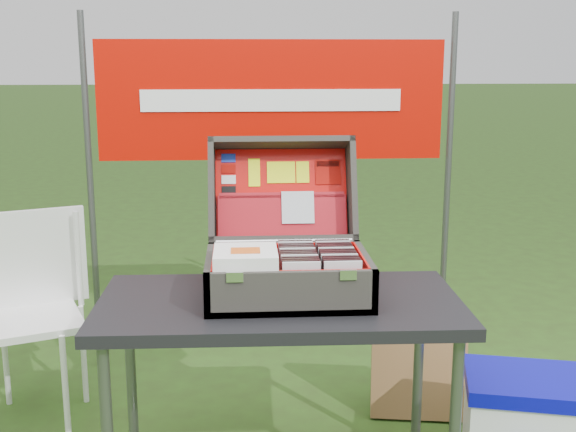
{
  "coord_description": "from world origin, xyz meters",
  "views": [
    {
      "loc": [
        -0.14,
        -2.28,
        1.49
      ],
      "look_at": [
        0.01,
        0.1,
        0.97
      ],
      "focal_mm": 45.0,
      "sensor_mm": 36.0,
      "label": 1
    }
  ],
  "objects": [
    {
      "name": "table_leg_bl",
      "position": [
        -0.55,
        0.16,
        0.35
      ],
      "size": [
        0.04,
        0.04,
        0.69
      ],
      "primitive_type": "cylinder",
      "color": "#59595B",
      "rests_on": "ground"
    },
    {
      "name": "banner_post_left",
      "position": [
        -0.85,
        1.1,
        0.85
      ],
      "size": [
        0.03,
        0.03,
        1.7
      ],
      "primitive_type": "cylinder",
      "color": "#59595B",
      "rests_on": "ground"
    },
    {
      "name": "suitcase_lid_rim_near",
      "position": [
        0.0,
        0.21,
        0.86
      ],
      "size": [
        0.52,
        0.14,
        0.07
      ],
      "primitive_type": "cube",
      "rotation": [
        -1.91,
        0.0,
        0.0
      ],
      "color": "#48453D",
      "rests_on": "suitcase_lid_back"
    },
    {
      "name": "cd_left_6",
      "position": [
        0.03,
        -0.07,
        0.82
      ],
      "size": [
        0.12,
        0.01,
        0.13
      ],
      "primitive_type": "cube",
      "color": "black",
      "rests_on": "suitcase_liner_floor"
    },
    {
      "name": "suitcase",
      "position": [
        0.0,
        0.01,
        0.96
      ],
      "size": [
        0.52,
        0.53,
        0.47
      ],
      "primitive_type": null,
      "color": "#48453D",
      "rests_on": "table"
    },
    {
      "name": "cd_left_2",
      "position": [
        0.03,
        -0.15,
        0.82
      ],
      "size": [
        0.12,
        0.01,
        0.13
      ],
      "primitive_type": "cube",
      "color": "black",
      "rests_on": "suitcase_liner_floor"
    },
    {
      "name": "cd_right_12",
      "position": [
        0.16,
        0.06,
        0.82
      ],
      "size": [
        0.12,
        0.01,
        0.13
      ],
      "primitive_type": "cube",
      "color": "silver",
      "rests_on": "suitcase_liner_floor"
    },
    {
      "name": "lid_sticker_band",
      "position": [
        0.18,
        0.33,
        1.08
      ],
      "size": [
        0.09,
        0.03,
        0.09
      ],
      "primitive_type": "cube",
      "rotation": [
        -1.91,
        0.0,
        0.0
      ],
      "color": "#9E0600",
      "rests_on": "suitcase_lid_liner"
    },
    {
      "name": "suitcase_base_bottom",
      "position": [
        0.0,
        -0.05,
        0.74
      ],
      "size": [
        0.52,
        0.37,
        0.02
      ],
      "primitive_type": "cube",
      "color": "#48453D",
      "rests_on": "table_top"
    },
    {
      "name": "suitcase_lid_rim_left",
      "position": [
        -0.25,
        0.27,
        1.02
      ],
      "size": [
        0.02,
        0.26,
        0.4
      ],
      "primitive_type": "cube",
      "rotation": [
        -1.91,
        0.0,
        0.0
      ],
      "color": "#48453D",
      "rests_on": "suitcase_lid_back"
    },
    {
      "name": "suitcase_base_wall_back",
      "position": [
        0.0,
        0.13,
        0.8
      ],
      "size": [
        0.52,
        0.02,
        0.14
      ],
      "primitive_type": "cube",
      "color": "#48453D",
      "rests_on": "table_top"
    },
    {
      "name": "suitcase_base_wall_front",
      "position": [
        0.0,
        -0.23,
        0.8
      ],
      "size": [
        0.52,
        0.02,
        0.14
      ],
      "primitive_type": "cube",
      "color": "#48453D",
      "rests_on": "table_top"
    },
    {
      "name": "cooler",
      "position": [
        0.87,
        0.03,
        0.19
      ],
      "size": [
        0.51,
        0.43,
        0.39
      ],
      "primitive_type": null,
      "rotation": [
        0.0,
        0.0,
        -0.24
      ],
      "color": "white",
      "rests_on": "ground"
    },
    {
      "name": "suitcase_liner_wall_left",
      "position": [
        -0.24,
        -0.05,
        0.81
      ],
      "size": [
        0.01,
        0.33,
        0.12
      ],
      "primitive_type": "cube",
      "color": "red",
      "rests_on": "suitcase_base_bottom"
    },
    {
      "name": "suitcase_base_wall_right",
      "position": [
        0.25,
        -0.05,
        0.8
      ],
      "size": [
        0.02,
        0.37,
        0.14
      ],
      "primitive_type": "cube",
      "color": "#48453D",
      "rests_on": "table_top"
    },
    {
      "name": "songbook_6",
      "position": [
        -0.13,
        -0.12,
        0.9
      ],
      "size": [
        0.2,
        0.2,
        0.0
      ],
      "primitive_type": "cube",
      "color": "white",
      "rests_on": "suitcase_base_wall_front"
    },
    {
      "name": "songbook_3",
      "position": [
        -0.13,
        -0.12,
        0.89
      ],
      "size": [
        0.2,
        0.2,
        0.0
      ],
      "primitive_type": "cube",
      "color": "white",
      "rests_on": "suitcase_base_wall_front"
    },
    {
      "name": "cd_left_9",
      "position": [
        0.03,
        -0.01,
        0.82
      ],
      "size": [
        0.12,
        0.01,
        0.13
      ],
      "primitive_type": "cube",
      "color": "black",
      "rests_on": "suitcase_liner_floor"
    },
    {
      "name": "cd_right_9",
      "position": [
        0.16,
        -0.01,
        0.82
      ],
      "size": [
        0.12,
        0.01,
        0.13
      ],
      "primitive_type": "cube",
      "color": "black",
      "rests_on": "suitcase_liner_floor"
    },
    {
      "name": "suitcase_hinge",
      "position": [
        0.0,
        0.14,
        0.87
      ],
      "size": [
        0.47,
        0.02,
        0.02
      ],
      "primitive_type": "cylinder",
      "rotation": [
        0.0,
        1.57,
        0.0
      ],
      "color": "silver",
      "rests_on": "suitcase_base_wall_back"
    },
    {
      "name": "banner",
      "position": [
        0.0,
        1.09,
        1.3
      ],
      "size": [
        1.6,
        0.02,
        0.55
      ],
      "primitive_type": "cube",
      "color": "#AD0900",
      "rests_on": "banner_post_left"
    },
    {
      "name": "cd_right_7",
      "position": [
        0.16,
        -0.05,
        0.82
      ],
      "size": [
        0.12,
        0.01,
        0.13
      ],
      "primitive_type": "cube",
      "color": "black",
      "rests_on": "suitcase_liner_floor"
    },
    {
      "name": "suitcase_base_wall_left",
      "position": [
        -0.25,
        -0.05,
        0.8
      ],
      "size": [
        0.02,
        0.37,
        0.14
      ],
      "primitive_type": "cube",
      "color": "#48453D",
      "rests_on": "table_top"
    },
    {
      "name": "lid_card_neon_small",
      "position": [
        0.08,
        0.33,
        1.08
      ],
      "size": [
        0.05,
        0.03,
        0.08
      ],
      "primitive_type": "cube",
      "rotation": [
        -1.91,
        0.0,
        0.0
      ],
      "color": "#EBFE11",
      "rests_on": "suitcase_lid_liner"
    },
    {
      "name": "suitcase_pocket_cd",
      "position": [
        0.06,
        0.26,
        0.96
      ],
      "size": [
        0.12,
        0.05,
        0.11
      ],
      "primitive_type": "cube",
      "rotation": [
        -1.91,
        0.0,
        0.0
      ],
      "color": "silver",
      "rests_on": "suitcase_lid_pocket"
    },
    {
      "name": "lid_sticker_cc_a",
      "position": [
        -0.19,
        0.35,
        1.13
      ],
      "size": [
        0.05,
        0.01,
        0.03
      ],
      "primitive_type": "cube",
      "rotation": [
        -1.91,
        0.0,
        0.0
      ],
      "color": "#1933B2",
      "rests_on": "suitcase_lid_liner"
    },
    {
      "name": "cd_left_10",
      "position": [
        0.03,
        0.02,
        0.82
      ],
      "size": [
        0.12,
        0.01,
        0.13
      ],
      "primitive_type": "cube",
      "color": "black",
      "rests_on": "suitcase_liner_floor"
    },
    {
      "name": "cd_left_4",
      "position": [
        0.03,
        -0.11,
        0.82
      ],
      "size": [
        0.12,
        0.01,
        0.13
      ],
      "primitive_type": "cube",
      "color": "silver",
      "rests_on": "suitcase_liner_floor"
    },
    {
      "name": "cd_right_11",
      "position": [
        0.16,
        0.04,
        0.82
      ],
      "size": [
        0.12,
        0.01,
        0.13
      ],
      "primitive_type": "cube",
      "color": "black",
      "rests_on": "suitcase_liner_floor"
    },
    {
      "name": "chair_leg_fr",
      "position": [
        -0.84,
        0.39,
        0.22
      ],
      "size": [
        0.02,
        0.02,
        0.44
      ],
      "primitive_type": "cylinder",
      "color": "silver",
      "rests_on": "ground"
    },
    {
      "name": "cd_right_2",
      "position": [
        0.16,
        -0.15,
        0.82
      ],
      "size": [
        0.12,
        0.01,
        0.13
      ],
      "primitive_type": "cube",
      "color": "black",
      "rests_on": "suitcase_liner_floor"
    },
    {
      "name": "chair_backrest",
      "position": [
        -1.01,
        0.74,
        0.66
      ],
      "size": [
        0.38,
        0.17,
        0.41
      ],
      "primitive_type": "cube",
      "rotation": [
        0.0,
        0.0,
        0.37
      ],
      "color": "silver",
      "rests_on": "chair_seat"
    },
    {
      "name": "lid_sticker_cc_b",
      "position": [
        -0.19,
        0.34,
        1.1
      ],
      "size": [
        0.05,
        0.01,
        0.03
      ],
      "primitive_type": "cube",
      "rotation": [
        -1.91,
        0.0,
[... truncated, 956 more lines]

